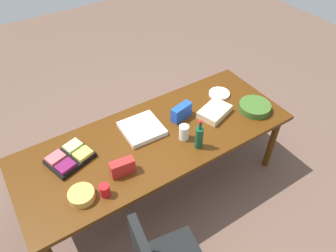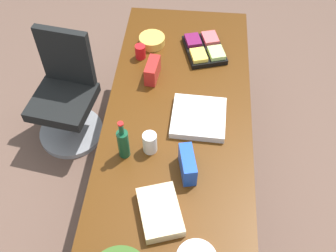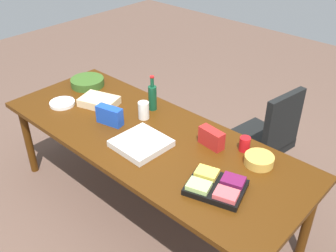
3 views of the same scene
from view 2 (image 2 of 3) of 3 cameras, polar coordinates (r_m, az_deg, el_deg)
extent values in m
plane|color=brown|center=(3.32, 1.06, -8.34)|extent=(10.00, 10.00, 0.00)
cube|color=#492508|center=(2.70, 1.29, -0.34)|extent=(2.60, 1.00, 0.04)
cylinder|color=#492508|center=(3.83, 8.84, 9.89)|extent=(0.07, 0.07, 0.73)
cylinder|color=#492508|center=(3.85, -3.63, 10.72)|extent=(0.07, 0.07, 0.73)
cylinder|color=gray|center=(3.70, -13.53, -0.82)|extent=(0.56, 0.56, 0.05)
cylinder|color=gray|center=(3.53, -14.17, 1.31)|extent=(0.06, 0.06, 0.38)
cube|color=black|center=(3.40, -14.78, 3.34)|extent=(0.55, 0.55, 0.09)
cube|color=black|center=(3.32, -14.34, 9.60)|extent=(0.13, 0.44, 0.52)
cube|color=beige|center=(2.31, -1.15, -12.13)|extent=(0.37, 0.31, 0.07)
cube|color=silver|center=(2.71, 4.37, 1.22)|extent=(0.37, 0.37, 0.05)
cylinder|color=white|center=(2.51, -2.59, -2.38)|extent=(0.11, 0.11, 0.15)
cylinder|color=gold|center=(3.26, -2.29, 12.07)|extent=(0.23, 0.23, 0.07)
cylinder|color=#11472A|center=(2.48, -6.36, -2.56)|extent=(0.09, 0.09, 0.22)
cylinder|color=#11472A|center=(2.36, -6.68, -0.41)|extent=(0.04, 0.04, 0.08)
cylinder|color=red|center=(2.32, -6.78, 0.32)|extent=(0.04, 0.04, 0.01)
cube|color=black|center=(3.21, 5.18, 10.73)|extent=(0.43, 0.37, 0.04)
cube|color=#B4D97A|center=(3.14, 6.91, 10.31)|extent=(0.17, 0.15, 0.03)
cube|color=#E1565A|center=(3.27, 6.03, 12.36)|extent=(0.17, 0.15, 0.03)
cube|color=#EDCE4B|center=(3.10, 4.39, 10.01)|extent=(0.17, 0.15, 0.03)
cube|color=#691645|center=(3.23, 3.59, 12.09)|extent=(0.17, 0.15, 0.03)
cylinder|color=red|center=(3.13, -3.95, 10.51)|extent=(0.09, 0.09, 0.11)
cube|color=red|center=(2.95, -2.22, 7.91)|extent=(0.21, 0.10, 0.14)
cube|color=blue|center=(2.42, 2.79, -5.47)|extent=(0.23, 0.13, 0.15)
camera|label=1|loc=(3.31, -42.59, 42.56)|focal=34.03mm
camera|label=3|loc=(3.86, 39.07, 36.86)|focal=41.21mm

